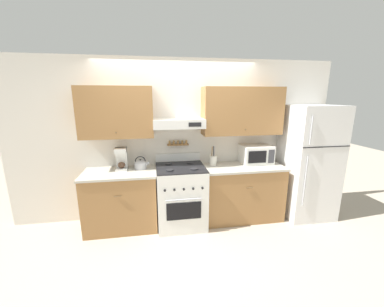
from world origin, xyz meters
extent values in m
plane|color=#B2A38E|center=(0.00, 0.00, 0.00)|extent=(16.00, 16.00, 0.00)
cube|color=silver|center=(0.00, 0.67, 1.27)|extent=(5.20, 0.08, 2.55)
cube|color=olive|center=(-0.90, 0.47, 1.75)|extent=(1.05, 0.33, 0.74)
sphere|color=brown|center=(-0.90, 0.29, 1.48)|extent=(0.02, 0.02, 0.02)
cube|color=olive|center=(1.01, 0.47, 1.75)|extent=(1.26, 0.33, 0.74)
sphere|color=brown|center=(1.01, 0.29, 1.48)|extent=(0.02, 0.02, 0.02)
cube|color=silver|center=(0.00, 0.45, 1.58)|extent=(0.77, 0.37, 0.14)
cube|color=black|center=(0.22, 0.26, 1.58)|extent=(0.19, 0.01, 0.06)
cube|color=olive|center=(0.00, 0.59, 1.22)|extent=(0.34, 0.07, 0.02)
cylinder|color=olive|center=(-0.14, 0.59, 1.26)|extent=(0.03, 0.03, 0.06)
cylinder|color=olive|center=(-0.07, 0.59, 1.26)|extent=(0.03, 0.03, 0.06)
cylinder|color=olive|center=(0.00, 0.59, 1.26)|extent=(0.03, 0.03, 0.06)
cylinder|color=olive|center=(0.07, 0.59, 1.26)|extent=(0.03, 0.03, 0.06)
cylinder|color=olive|center=(0.14, 0.59, 1.26)|extent=(0.03, 0.03, 0.06)
cube|color=olive|center=(-0.90, 0.33, 0.43)|extent=(1.05, 0.61, 0.86)
cube|color=#B7B2A3|center=(-0.90, 0.33, 0.88)|extent=(1.07, 0.64, 0.03)
cylinder|color=brown|center=(-0.90, 0.01, 0.64)|extent=(0.10, 0.01, 0.01)
cube|color=olive|center=(1.01, 0.33, 0.43)|extent=(1.26, 0.61, 0.86)
cube|color=#B7B2A3|center=(1.01, 0.33, 0.88)|extent=(1.29, 0.64, 0.03)
cylinder|color=brown|center=(1.01, 0.01, 0.64)|extent=(0.10, 0.01, 0.01)
cube|color=white|center=(0.00, 0.27, 0.46)|extent=(0.73, 0.70, 0.93)
cube|color=black|center=(0.00, -0.08, 0.39)|extent=(0.50, 0.01, 0.26)
cylinder|color=#ADAFB5|center=(0.00, -0.11, 0.58)|extent=(0.51, 0.02, 0.02)
cube|color=black|center=(0.00, 0.27, 0.94)|extent=(0.73, 0.70, 0.01)
cylinder|color=#232326|center=(-0.18, 0.10, 0.95)|extent=(0.11, 0.11, 0.02)
cylinder|color=#232326|center=(0.18, 0.10, 0.95)|extent=(0.11, 0.11, 0.02)
cylinder|color=#232326|center=(-0.18, 0.44, 0.95)|extent=(0.11, 0.11, 0.02)
cylinder|color=#232326|center=(0.18, 0.44, 0.95)|extent=(0.11, 0.11, 0.02)
cylinder|color=black|center=(-0.26, -0.09, 0.73)|extent=(0.03, 0.02, 0.03)
cylinder|color=black|center=(-0.13, -0.09, 0.73)|extent=(0.03, 0.02, 0.03)
cylinder|color=black|center=(0.00, -0.09, 0.73)|extent=(0.03, 0.02, 0.03)
cylinder|color=black|center=(0.13, -0.09, 0.73)|extent=(0.03, 0.02, 0.03)
cylinder|color=black|center=(0.26, -0.09, 0.73)|extent=(0.03, 0.02, 0.03)
cube|color=white|center=(0.00, 0.60, 1.01)|extent=(0.73, 0.04, 0.13)
cube|color=white|center=(2.12, 0.26, 0.92)|extent=(0.78, 0.73, 1.84)
cube|color=black|center=(2.12, -0.11, 1.25)|extent=(0.78, 0.01, 0.01)
cylinder|color=#ADAFB5|center=(1.82, -0.12, 1.51)|extent=(0.02, 0.02, 0.41)
cylinder|color=#ADAFB5|center=(1.82, -0.12, 0.74)|extent=(0.02, 0.02, 0.77)
cylinder|color=#B7B7BC|center=(-0.60, 0.43, 0.94)|extent=(0.18, 0.18, 0.10)
ellipsoid|color=#B7B7BC|center=(-0.60, 0.43, 0.99)|extent=(0.17, 0.17, 0.06)
sphere|color=black|center=(-0.60, 0.43, 1.03)|extent=(0.02, 0.02, 0.02)
cylinder|color=#B7B7BC|center=(-0.51, 0.43, 0.96)|extent=(0.11, 0.04, 0.10)
torus|color=black|center=(-0.60, 0.43, 1.01)|extent=(0.16, 0.01, 0.16)
cube|color=white|center=(-0.88, 0.43, 0.91)|extent=(0.17, 0.21, 0.03)
cube|color=white|center=(-0.88, 0.50, 1.06)|extent=(0.17, 0.08, 0.34)
cube|color=white|center=(-0.88, 0.42, 1.19)|extent=(0.17, 0.17, 0.07)
ellipsoid|color=#4C3323|center=(-0.88, 0.41, 0.97)|extent=(0.11, 0.11, 0.10)
cube|color=white|center=(1.28, 0.45, 1.04)|extent=(0.50, 0.37, 0.30)
cube|color=black|center=(1.22, 0.26, 1.04)|extent=(0.30, 0.01, 0.19)
cube|color=#38383D|center=(1.46, 0.26, 1.04)|extent=(0.10, 0.01, 0.22)
cylinder|color=silver|center=(0.54, 0.43, 0.97)|extent=(0.12, 0.12, 0.16)
cylinder|color=olive|center=(0.52, 0.43, 1.13)|extent=(0.01, 0.05, 0.16)
cylinder|color=#28282B|center=(0.55, 0.44, 1.13)|extent=(0.01, 0.04, 0.16)
cylinder|color=#B2B2B7|center=(0.57, 0.44, 1.13)|extent=(0.01, 0.03, 0.16)
camera|label=1|loc=(-0.39, -3.11, 1.97)|focal=22.00mm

